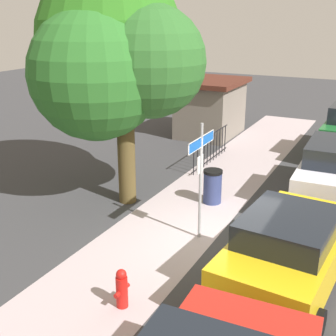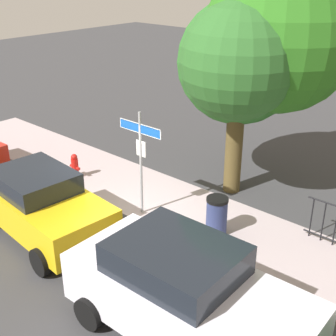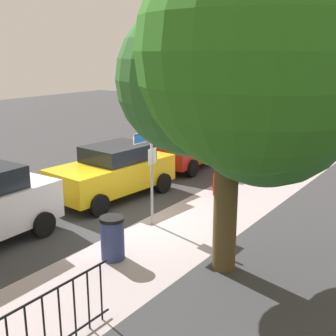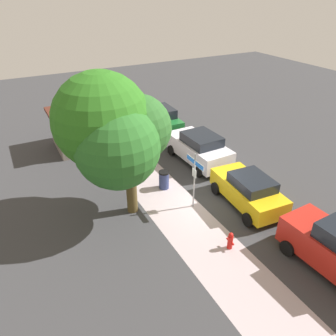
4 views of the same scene
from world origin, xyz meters
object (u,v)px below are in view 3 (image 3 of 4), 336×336
at_px(trash_bin, 112,238).
at_px(car_red, 191,140).
at_px(street_sign, 152,154).
at_px(fire_hydrant, 216,184).
at_px(car_yellow, 113,171).
at_px(shade_tree, 248,72).

bearing_deg(trash_bin, car_red, -159.30).
relative_size(street_sign, fire_hydrant, 3.64).
bearing_deg(fire_hydrant, car_red, -135.68).
bearing_deg(fire_hydrant, street_sign, -3.64).
relative_size(car_yellow, trash_bin, 4.25).
bearing_deg(car_yellow, street_sign, 69.16).
height_order(shade_tree, car_red, shade_tree).
bearing_deg(shade_tree, car_red, -141.68).
bearing_deg(fire_hydrant, trash_bin, 3.29).
distance_m(car_red, car_yellow, 4.81).
relative_size(shade_tree, fire_hydrant, 8.36).
bearing_deg(car_yellow, shade_tree, 70.64).
bearing_deg(fire_hydrant, shade_tree, 33.97).
height_order(car_red, fire_hydrant, car_red).
relative_size(street_sign, car_yellow, 0.68).
bearing_deg(car_yellow, car_red, -173.44).
xyz_separation_m(shade_tree, car_yellow, (-2.46, -5.56, -3.25)).
relative_size(shade_tree, car_yellow, 1.57).
relative_size(shade_tree, trash_bin, 6.65).
xyz_separation_m(shade_tree, fire_hydrant, (-4.47, -3.01, -3.71)).
bearing_deg(trash_bin, street_sign, -166.63).
bearing_deg(street_sign, trash_bin, 13.37).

